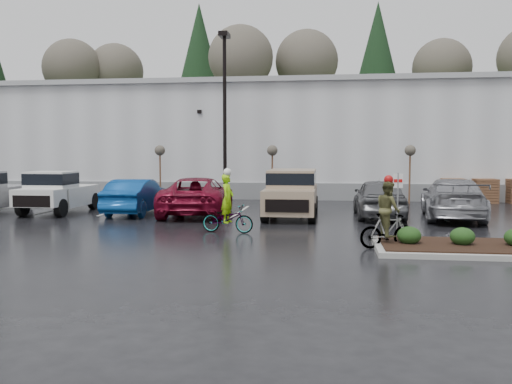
# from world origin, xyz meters

# --- Properties ---
(ground) EXTENTS (120.00, 120.00, 0.00)m
(ground) POSITION_xyz_m (0.00, 0.00, 0.00)
(ground) COLOR black
(ground) RESTS_ON ground
(warehouse) EXTENTS (60.50, 15.50, 7.20)m
(warehouse) POSITION_xyz_m (0.00, 21.99, 3.65)
(warehouse) COLOR #B6B8BB
(warehouse) RESTS_ON ground
(wooded_ridge) EXTENTS (80.00, 25.00, 6.00)m
(wooded_ridge) POSITION_xyz_m (0.00, 45.00, 3.00)
(wooded_ridge) COLOR #253717
(wooded_ridge) RESTS_ON ground
(lamppost) EXTENTS (0.50, 1.00, 9.22)m
(lamppost) POSITION_xyz_m (-4.00, 12.00, 5.69)
(lamppost) COLOR black
(lamppost) RESTS_ON ground
(sapling_west) EXTENTS (0.60, 0.60, 3.20)m
(sapling_west) POSITION_xyz_m (-8.00, 13.00, 2.73)
(sapling_west) COLOR #452B1B
(sapling_west) RESTS_ON ground
(sapling_mid) EXTENTS (0.60, 0.60, 3.20)m
(sapling_mid) POSITION_xyz_m (-1.50, 13.00, 2.73)
(sapling_mid) COLOR #452B1B
(sapling_mid) RESTS_ON ground
(sapling_east) EXTENTS (0.60, 0.60, 3.20)m
(sapling_east) POSITION_xyz_m (6.00, 13.00, 2.73)
(sapling_east) COLOR #452B1B
(sapling_east) RESTS_ON ground
(pallet_stack_a) EXTENTS (1.20, 1.20, 1.35)m
(pallet_stack_a) POSITION_xyz_m (8.50, 14.00, 0.68)
(pallet_stack_a) COLOR #452B1B
(pallet_stack_a) RESTS_ON ground
(pallet_stack_b) EXTENTS (1.20, 1.20, 1.35)m
(pallet_stack_b) POSITION_xyz_m (10.20, 14.00, 0.68)
(pallet_stack_b) COLOR #452B1B
(pallet_stack_b) RESTS_ON ground
(shrub_a) EXTENTS (0.70, 0.70, 0.52)m
(shrub_a) POSITION_xyz_m (4.00, -1.00, 0.41)
(shrub_a) COLOR #183813
(shrub_a) RESTS_ON curb_island
(shrub_b) EXTENTS (0.70, 0.70, 0.52)m
(shrub_b) POSITION_xyz_m (5.50, -1.00, 0.41)
(shrub_b) COLOR #183813
(shrub_b) RESTS_ON curb_island
(fire_lane_sign) EXTENTS (0.30, 0.05, 2.20)m
(fire_lane_sign) POSITION_xyz_m (3.80, 0.20, 1.41)
(fire_lane_sign) COLOR gray
(fire_lane_sign) RESTS_ON ground
(pickup_white) EXTENTS (2.10, 5.20, 1.96)m
(pickup_white) POSITION_xyz_m (-10.81, 6.71, 0.98)
(pickup_white) COLOR silver
(pickup_white) RESTS_ON ground
(car_blue) EXTENTS (1.78, 4.89, 1.60)m
(car_blue) POSITION_xyz_m (-7.08, 6.57, 0.80)
(car_blue) COLOR navy
(car_blue) RESTS_ON ground
(car_red) EXTENTS (3.35, 6.32, 1.69)m
(car_red) POSITION_xyz_m (-4.23, 6.59, 0.85)
(car_red) COLOR maroon
(car_red) RESTS_ON ground
(suv_tan) EXTENTS (2.20, 5.10, 2.06)m
(suv_tan) POSITION_xyz_m (0.05, 6.21, 1.03)
(suv_tan) COLOR #9D846A
(suv_tan) RESTS_ON ground
(car_grey) EXTENTS (2.08, 5.07, 1.72)m
(car_grey) POSITION_xyz_m (3.82, 6.64, 0.86)
(car_grey) COLOR #5B5D60
(car_grey) RESTS_ON ground
(car_far_silver) EXTENTS (3.07, 6.15, 1.72)m
(car_far_silver) POSITION_xyz_m (6.86, 6.56, 0.86)
(car_far_silver) COLOR #929298
(car_far_silver) RESTS_ON ground
(cyclist_hivis) EXTENTS (1.95, 0.91, 2.28)m
(cyclist_hivis) POSITION_xyz_m (-1.88, 1.50, 0.71)
(cyclist_hivis) COLOR #3F3F44
(cyclist_hivis) RESTS_ON ground
(cyclist_olive) EXTENTS (1.74, 1.02, 2.17)m
(cyclist_olive) POSITION_xyz_m (3.39, -0.88, 0.80)
(cyclist_olive) COLOR #3F3F44
(cyclist_olive) RESTS_ON ground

